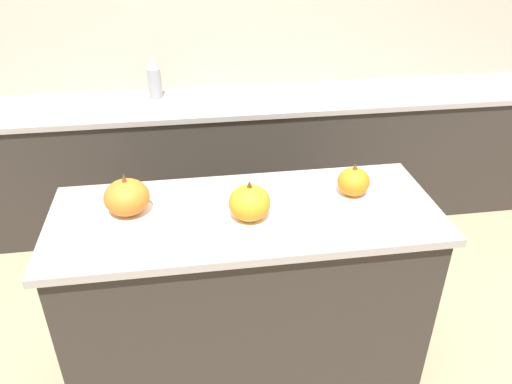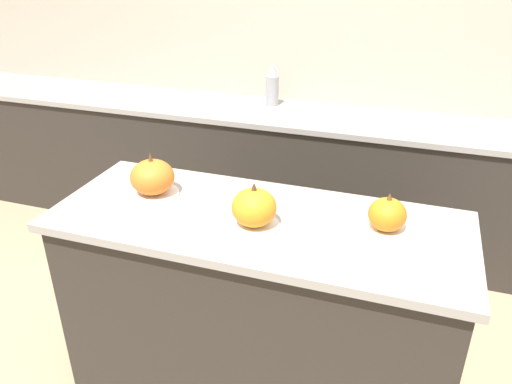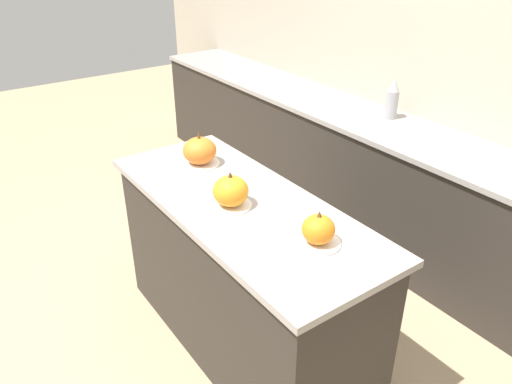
# 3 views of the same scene
# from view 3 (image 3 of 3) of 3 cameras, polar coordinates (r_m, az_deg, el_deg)

# --- Properties ---
(ground_plane) EXTENTS (12.00, 12.00, 0.00)m
(ground_plane) POSITION_cam_3_polar(r_m,az_deg,el_deg) (3.00, -1.46, -16.66)
(ground_plane) COLOR tan
(wall_back) EXTENTS (8.00, 0.06, 2.50)m
(wall_back) POSITION_cam_3_polar(r_m,az_deg,el_deg) (3.53, 23.14, 11.87)
(wall_back) COLOR #B2A893
(wall_back) RESTS_ON ground_plane
(kitchen_island) EXTENTS (1.66, 0.66, 0.92)m
(kitchen_island) POSITION_cam_3_polar(r_m,az_deg,el_deg) (2.69, -1.58, -9.65)
(kitchen_island) COLOR #2D2823
(kitchen_island) RESTS_ON ground_plane
(back_counter) EXTENTS (6.00, 0.60, 0.91)m
(back_counter) POSITION_cam_3_polar(r_m,az_deg,el_deg) (3.55, 17.82, -1.06)
(back_counter) COLOR #2D2823
(back_counter) RESTS_ON ground_plane
(pumpkin_cake_left) EXTENTS (0.22, 0.22, 0.20)m
(pumpkin_cake_left) POSITION_cam_3_polar(r_m,az_deg,el_deg) (2.80, -6.45, 4.63)
(pumpkin_cake_left) COLOR white
(pumpkin_cake_left) RESTS_ON kitchen_island
(pumpkin_cake_center) EXTENTS (0.20, 0.20, 0.18)m
(pumpkin_cake_center) POSITION_cam_3_polar(r_m,az_deg,el_deg) (2.36, -2.91, 0.01)
(pumpkin_cake_center) COLOR white
(pumpkin_cake_center) RESTS_ON kitchen_island
(pumpkin_cake_right) EXTENTS (0.20, 0.20, 0.16)m
(pumpkin_cake_right) POSITION_cam_3_polar(r_m,az_deg,el_deg) (2.10, 7.13, -4.43)
(pumpkin_cake_right) COLOR white
(pumpkin_cake_right) RESTS_ON kitchen_island
(bottle_tall) EXTENTS (0.09, 0.09, 0.28)m
(bottle_tall) POSITION_cam_3_polar(r_m,az_deg,el_deg) (3.65, 15.31, 10.16)
(bottle_tall) COLOR #99999E
(bottle_tall) RESTS_ON back_counter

